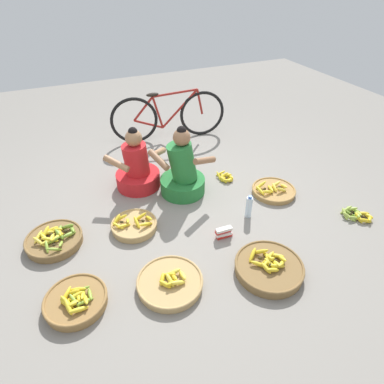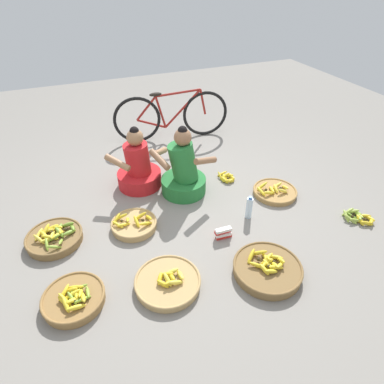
{
  "view_description": "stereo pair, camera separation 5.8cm",
  "coord_description": "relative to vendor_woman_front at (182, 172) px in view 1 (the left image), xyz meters",
  "views": [
    {
      "loc": [
        -1.02,
        -2.59,
        2.24
      ],
      "look_at": [
        0.0,
        -0.2,
        0.35
      ],
      "focal_mm": 30.13,
      "sensor_mm": 36.0,
      "label": 1
    },
    {
      "loc": [
        -0.97,
        -2.61,
        2.24
      ],
      "look_at": [
        0.0,
        -0.2,
        0.35
      ],
      "focal_mm": 30.13,
      "sensor_mm": 36.0,
      "label": 2
    }
  ],
  "objects": [
    {
      "name": "banana_basket_mid_left",
      "position": [
        -0.6,
        -1.22,
        -0.23
      ],
      "size": [
        0.56,
        0.56,
        0.14
      ],
      "color": "tan",
      "rests_on": "ground"
    },
    {
      "name": "loose_bananas_near_vendor",
      "position": [
        0.59,
        0.03,
        -0.24
      ],
      "size": [
        0.19,
        0.26,
        0.09
      ],
      "color": "gold",
      "rests_on": "ground"
    },
    {
      "name": "banana_basket_front_left",
      "position": [
        -0.69,
        -0.4,
        -0.22
      ],
      "size": [
        0.47,
        0.47,
        0.15
      ],
      "color": "tan",
      "rests_on": "ground"
    },
    {
      "name": "ground_plane",
      "position": [
        -0.09,
        -0.3,
        -0.27
      ],
      "size": [
        10.0,
        10.0,
        0.0
      ],
      "primitive_type": "plane",
      "color": "gray"
    },
    {
      "name": "vendor_woman_behind",
      "position": [
        -0.44,
        0.32,
        -0.03
      ],
      "size": [
        0.76,
        0.52,
        0.76
      ],
      "color": "red",
      "rests_on": "ground"
    },
    {
      "name": "banana_basket_front_right",
      "position": [
        -1.46,
        -0.32,
        -0.21
      ],
      "size": [
        0.54,
        0.54,
        0.16
      ],
      "color": "brown",
      "rests_on": "ground"
    },
    {
      "name": "water_bottle",
      "position": [
        0.47,
        -0.69,
        -0.14
      ],
      "size": [
        0.07,
        0.07,
        0.27
      ],
      "color": "silver",
      "rests_on": "ground"
    },
    {
      "name": "vendor_woman_front",
      "position": [
        0.0,
        0.0,
        0.0
      ],
      "size": [
        0.69,
        0.55,
        0.83
      ],
      "color": "#237233",
      "rests_on": "ground"
    },
    {
      "name": "loose_bananas_near_bicycle",
      "position": [
        1.53,
        -1.16,
        -0.24
      ],
      "size": [
        0.3,
        0.31,
        0.1
      ],
      "color": "gold",
      "rests_on": "ground"
    },
    {
      "name": "banana_basket_back_left",
      "position": [
        0.97,
        -0.45,
        -0.23
      ],
      "size": [
        0.51,
        0.51,
        0.14
      ],
      "color": "#A87F47",
      "rests_on": "ground"
    },
    {
      "name": "bicycle_leaning",
      "position": [
        0.33,
        1.37,
        0.09
      ],
      "size": [
        1.69,
        0.3,
        0.73
      ],
      "color": "black",
      "rests_on": "ground"
    },
    {
      "name": "banana_basket_back_right",
      "position": [
        0.25,
        -1.41,
        -0.22
      ],
      "size": [
        0.6,
        0.6,
        0.16
      ],
      "color": "brown",
      "rests_on": "ground"
    },
    {
      "name": "packet_carton_stack",
      "position": [
        0.08,
        -0.87,
        -0.21
      ],
      "size": [
        0.17,
        0.07,
        0.12
      ],
      "color": "red",
      "rests_on": "ground"
    },
    {
      "name": "banana_basket_back_center",
      "position": [
        -1.35,
        -1.1,
        -0.22
      ],
      "size": [
        0.5,
        0.5,
        0.15
      ],
      "color": "olive",
      "rests_on": "ground"
    }
  ]
}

